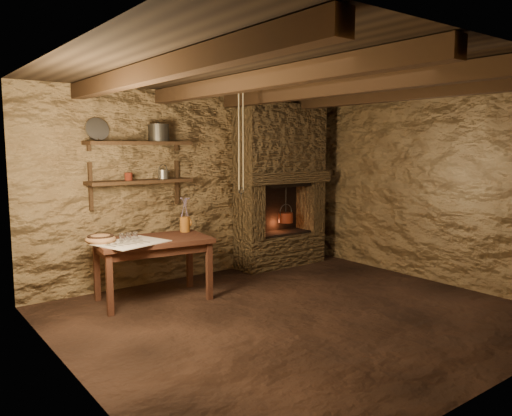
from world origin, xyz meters
TOP-DOWN VIEW (x-y plane):
  - floor at (0.00, 0.00)m, footprint 4.50×4.50m
  - back_wall at (0.00, 2.00)m, footprint 4.50×0.04m
  - front_wall at (0.00, -2.00)m, footprint 4.50×0.04m
  - left_wall at (-2.25, 0.00)m, footprint 0.04×4.00m
  - right_wall at (2.25, 0.00)m, footprint 0.04×4.00m
  - ceiling at (0.00, 0.00)m, footprint 4.50×4.00m
  - beam_far_left at (-1.50, 0.00)m, footprint 0.14×3.95m
  - beam_mid_left at (-0.50, 0.00)m, footprint 0.14×3.95m
  - beam_mid_right at (0.50, 0.00)m, footprint 0.14×3.95m
  - beam_far_right at (1.50, 0.00)m, footprint 0.14×3.95m
  - shelf_lower at (-0.85, 1.84)m, footprint 1.25×0.30m
  - shelf_upper at (-0.85, 1.84)m, footprint 1.25×0.30m
  - hearth at (1.25, 1.77)m, footprint 1.43×0.51m
  - work_table at (-0.95, 1.34)m, footprint 1.31×0.85m
  - linen_cloth at (-1.24, 1.24)m, footprint 0.78×0.70m
  - pewter_cutlery_row at (-1.24, 1.22)m, footprint 0.59×0.36m
  - drinking_glasses at (-1.22, 1.37)m, footprint 0.21×0.06m
  - stoneware_jug at (-0.44, 1.51)m, footprint 0.14×0.14m
  - wooden_bowl at (-1.49, 1.45)m, footprint 0.36×0.36m
  - iron_stockpot at (-0.60, 1.84)m, footprint 0.25×0.25m
  - tin_pan at (-1.31, 1.94)m, footprint 0.27×0.12m
  - small_kettle at (-0.55, 1.84)m, footprint 0.18×0.15m
  - rusty_tin at (-1.00, 1.84)m, footprint 0.12×0.12m
  - red_pot at (1.31, 1.72)m, footprint 0.26×0.26m
  - hanging_ropes at (0.05, 1.05)m, footprint 0.08×0.08m

SIDE VIEW (x-z plane):
  - floor at x=0.00m, z-range 0.00..0.00m
  - work_table at x=-0.95m, z-range 0.03..0.73m
  - red_pot at x=1.31m, z-range 0.43..0.97m
  - linen_cloth at x=-1.24m, z-range 0.70..0.71m
  - pewter_cutlery_row at x=-1.24m, z-range 0.71..0.72m
  - wooden_bowl at x=-1.49m, z-range 0.68..0.79m
  - drinking_glasses at x=-1.22m, z-range 0.71..0.79m
  - stoneware_jug at x=-0.44m, z-range 0.67..1.09m
  - back_wall at x=0.00m, z-range 0.00..2.40m
  - front_wall at x=0.00m, z-range 0.00..2.40m
  - left_wall at x=-2.25m, z-range 0.00..2.40m
  - right_wall at x=2.25m, z-range 0.00..2.40m
  - hearth at x=1.25m, z-range 0.08..2.38m
  - shelf_lower at x=-0.85m, z-range 1.28..1.32m
  - rusty_tin at x=-1.00m, z-range 1.32..1.41m
  - small_kettle at x=-0.55m, z-range 1.29..1.46m
  - shelf_upper at x=-0.85m, z-range 1.73..1.77m
  - hanging_ropes at x=0.05m, z-range 1.20..2.40m
  - iron_stockpot at x=-0.60m, z-range 1.77..1.96m
  - tin_pan at x=-1.31m, z-range 1.77..2.04m
  - beam_far_left at x=-1.50m, z-range 2.23..2.39m
  - beam_mid_left at x=-0.50m, z-range 2.23..2.39m
  - beam_mid_right at x=0.50m, z-range 2.23..2.39m
  - beam_far_right at x=1.50m, z-range 2.23..2.39m
  - ceiling at x=0.00m, z-range 2.38..2.42m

